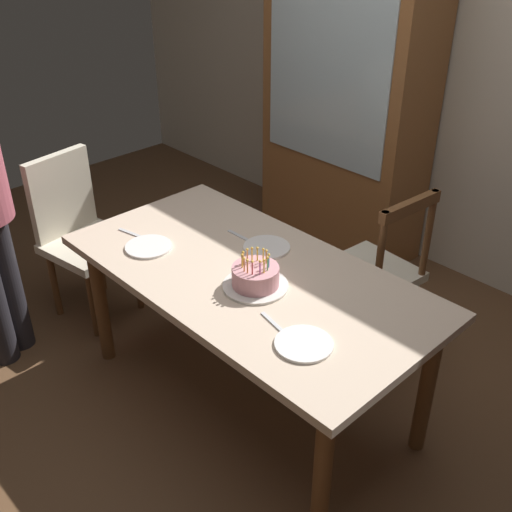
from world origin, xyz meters
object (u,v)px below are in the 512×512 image
at_px(plate_near_guest, 304,344).
at_px(china_cabinet, 346,111).
at_px(plate_near_celebrant, 149,247).
at_px(plate_far_side, 267,247).
at_px(chair_upholstered, 78,228).
at_px(birthday_cake, 255,278).
at_px(dining_table, 248,288).
at_px(chair_spindle_back, 373,274).

bearing_deg(plate_near_guest, china_cabinet, 125.46).
height_order(plate_near_celebrant, china_cabinet, china_cabinet).
bearing_deg(plate_far_side, chair_upholstered, -162.77).
bearing_deg(birthday_cake, plate_far_side, 127.13).
relative_size(birthday_cake, plate_near_celebrant, 1.27).
height_order(dining_table, plate_near_celebrant, plate_near_celebrant).
xyz_separation_m(dining_table, plate_near_celebrant, (-0.47, -0.20, 0.10)).
height_order(plate_near_guest, chair_upholstered, chair_upholstered).
bearing_deg(plate_near_guest, chair_spindle_back, 111.13).
height_order(dining_table, birthday_cake, birthday_cake).
xyz_separation_m(plate_near_guest, chair_upholstered, (-1.76, 0.04, -0.22)).
xyz_separation_m(plate_near_guest, chair_spindle_back, (-0.37, 0.96, -0.29)).
height_order(plate_near_celebrant, plate_near_guest, same).
distance_m(dining_table, plate_far_side, 0.24).
height_order(dining_table, plate_near_guest, plate_near_guest).
relative_size(dining_table, chair_spindle_back, 1.80).
height_order(plate_near_celebrant, chair_upholstered, chair_upholstered).
xyz_separation_m(birthday_cake, china_cabinet, (-0.85, 1.62, 0.16)).
relative_size(birthday_cake, china_cabinet, 0.15).
relative_size(dining_table, china_cabinet, 0.90).
bearing_deg(birthday_cake, plate_near_celebrant, -166.72).
height_order(plate_far_side, china_cabinet, china_cabinet).
distance_m(plate_near_guest, chair_upholstered, 1.77).
bearing_deg(plate_near_guest, dining_table, 158.90).
height_order(dining_table, chair_upholstered, chair_upholstered).
bearing_deg(plate_far_side, dining_table, -66.64).
distance_m(dining_table, birthday_cake, 0.18).
relative_size(chair_spindle_back, chair_upholstered, 1.00).
bearing_deg(chair_spindle_back, plate_near_guest, -68.87).
distance_m(birthday_cake, china_cabinet, 1.83).
height_order(birthday_cake, chair_upholstered, chair_upholstered).
relative_size(plate_far_side, chair_spindle_back, 0.23).
relative_size(dining_table, plate_near_celebrant, 7.79).
height_order(chair_upholstered, china_cabinet, china_cabinet).
distance_m(plate_far_side, china_cabinet, 1.52).
distance_m(dining_table, chair_upholstered, 1.26).
bearing_deg(plate_near_guest, chair_upholstered, 178.78).
bearing_deg(dining_table, chair_upholstered, -172.63).
xyz_separation_m(plate_far_side, plate_near_guest, (0.60, -0.40, 0.00)).
bearing_deg(china_cabinet, chair_spindle_back, -42.22).
bearing_deg(plate_near_celebrant, china_cabinet, 98.59).
height_order(plate_far_side, chair_spindle_back, chair_spindle_back).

